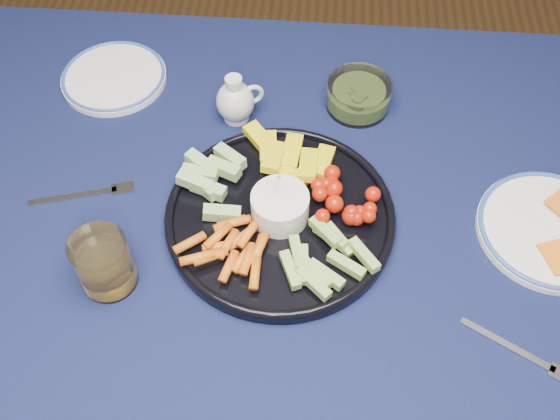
# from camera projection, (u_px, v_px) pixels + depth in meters

# --- Properties ---
(dining_table) EXTENTS (1.67, 1.07, 0.75)m
(dining_table) POSITION_uv_depth(u_px,v_px,m) (255.00, 294.00, 0.94)
(dining_table) COLOR #50301A
(dining_table) RESTS_ON ground
(crudite_platter) EXTENTS (0.33, 0.33, 0.11)m
(crudite_platter) POSITION_uv_depth(u_px,v_px,m) (278.00, 213.00, 0.89)
(crudite_platter) COLOR black
(crudite_platter) RESTS_ON dining_table
(creamer_pitcher) EXTENTS (0.08, 0.06, 0.09)m
(creamer_pitcher) POSITION_uv_depth(u_px,v_px,m) (236.00, 101.00, 1.00)
(creamer_pitcher) COLOR white
(creamer_pitcher) RESTS_ON dining_table
(pickle_bowl) EXTENTS (0.10, 0.10, 0.05)m
(pickle_bowl) POSITION_uv_depth(u_px,v_px,m) (358.00, 96.00, 1.02)
(pickle_bowl) COLOR white
(pickle_bowl) RESTS_ON dining_table
(cheese_plate) EXTENTS (0.21, 0.21, 0.02)m
(cheese_plate) POSITION_uv_depth(u_px,v_px,m) (550.00, 228.00, 0.89)
(cheese_plate) COLOR white
(cheese_plate) RESTS_ON dining_table
(juice_tumbler) EXTENTS (0.07, 0.07, 0.09)m
(juice_tumbler) POSITION_uv_depth(u_px,v_px,m) (105.00, 265.00, 0.82)
(juice_tumbler) COLOR white
(juice_tumbler) RESTS_ON dining_table
(fork_left) EXTENTS (0.15, 0.06, 0.00)m
(fork_left) POSITION_uv_depth(u_px,v_px,m) (91.00, 194.00, 0.93)
(fork_left) COLOR silver
(fork_left) RESTS_ON dining_table
(fork_right) EXTENTS (0.14, 0.08, 0.00)m
(fork_right) POSITION_uv_depth(u_px,v_px,m) (526.00, 355.00, 0.78)
(fork_right) COLOR silver
(fork_right) RESTS_ON dining_table
(side_plate_extra) EXTENTS (0.18, 0.18, 0.01)m
(side_plate_extra) POSITION_uv_depth(u_px,v_px,m) (114.00, 77.00, 1.07)
(side_plate_extra) COLOR white
(side_plate_extra) RESTS_ON dining_table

